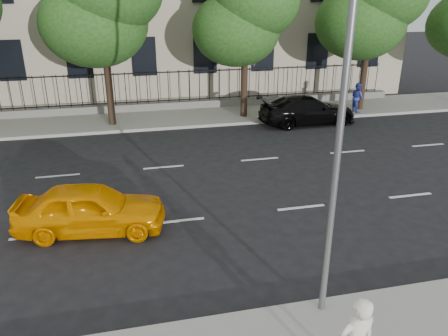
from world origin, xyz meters
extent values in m
plane|color=black|center=(0.00, 0.00, 0.00)|extent=(120.00, 120.00, 0.00)
cube|color=gray|center=(0.00, 14.00, 0.07)|extent=(60.00, 4.00, 0.15)
cube|color=slate|center=(0.00, 15.70, 0.35)|extent=(30.00, 0.50, 0.40)
cube|color=black|center=(0.00, 15.70, 0.65)|extent=(28.80, 0.05, 0.05)
cube|color=black|center=(0.00, 15.70, 2.25)|extent=(28.80, 0.05, 0.05)
cylinder|color=slate|center=(2.50, -2.30, 4.15)|extent=(0.14, 0.14, 8.00)
cylinder|color=#382619|center=(-2.00, 13.20, 1.81)|extent=(0.36, 0.36, 3.32)
ellipsoid|color=#224416|center=(-2.40, 13.50, 5.09)|extent=(5.13, 5.13, 4.21)
cylinder|color=#382619|center=(5.00, 13.20, 1.69)|extent=(0.36, 0.36, 3.08)
ellipsoid|color=#224416|center=(4.60, 13.50, 4.67)|extent=(4.56, 4.56, 3.74)
ellipsoid|color=#224416|center=(5.50, 13.00, 5.99)|extent=(4.32, 4.32, 3.55)
cylinder|color=#382619|center=(12.00, 13.20, 1.76)|extent=(0.36, 0.36, 3.22)
ellipsoid|color=#224416|center=(11.60, 13.50, 4.93)|extent=(4.94, 4.94, 4.06)
imported|color=#F79400|center=(-2.50, 2.50, 0.72)|extent=(4.42, 2.27, 1.44)
imported|color=black|center=(7.98, 11.50, 0.74)|extent=(5.16, 2.23, 1.48)
imported|color=#2D399A|center=(11.46, 12.66, 0.97)|extent=(0.66, 0.83, 1.64)
camera|label=1|loc=(-1.25, -9.23, 6.50)|focal=35.00mm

